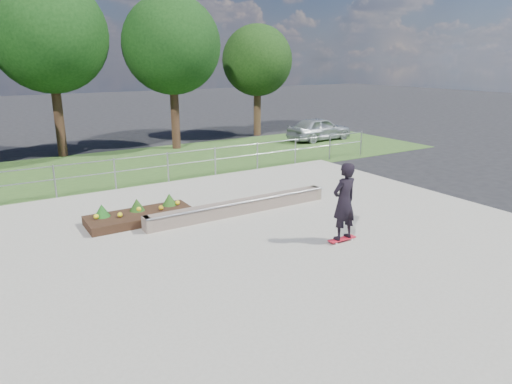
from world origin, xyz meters
TOP-DOWN VIEW (x-y plane):
  - ground at (0.00, 0.00)m, footprint 120.00×120.00m
  - grass_verge at (0.00, 11.00)m, footprint 30.00×8.00m
  - concrete_slab at (0.00, 0.00)m, footprint 15.00×15.00m
  - fence at (0.00, 7.50)m, footprint 20.06×0.06m
  - tree_mid_left at (-2.50, 15.00)m, footprint 5.25×5.25m
  - tree_mid_right at (3.00, 14.00)m, footprint 4.90×4.90m
  - tree_far_right at (9.00, 15.50)m, footprint 4.20×4.20m
  - grind_ledge at (0.47, 2.83)m, footprint 6.00×0.44m
  - planter_bed at (-2.33, 3.79)m, footprint 3.00×1.20m
  - skateboarder at (1.56, -0.49)m, footprint 0.80×0.52m
  - parked_car at (11.06, 11.98)m, footprint 4.06×1.78m

SIDE VIEW (x-z plane):
  - ground at x=0.00m, z-range 0.00..0.00m
  - grass_verge at x=0.00m, z-range 0.00..0.02m
  - concrete_slab at x=0.00m, z-range 0.00..0.06m
  - planter_bed at x=-2.33m, z-range -0.06..0.55m
  - grind_ledge at x=0.47m, z-range 0.05..0.48m
  - parked_car at x=11.06m, z-range 0.00..1.36m
  - fence at x=0.00m, z-range 0.17..1.37m
  - skateboarder at x=1.56m, z-range 0.10..2.16m
  - tree_far_right at x=9.00m, z-range 1.18..7.78m
  - tree_mid_right at x=3.00m, z-range 1.38..9.08m
  - tree_mid_left at x=-2.50m, z-range 1.48..9.73m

